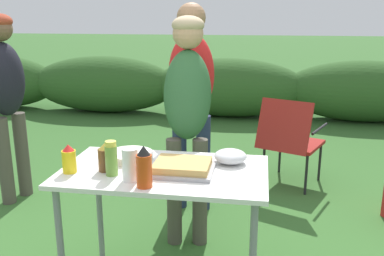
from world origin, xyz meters
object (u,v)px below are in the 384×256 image
(paper_cup_stack, at_px, (130,165))
(mustard_bottle, at_px, (69,159))
(beer_bottle, at_px, (106,158))
(hot_sauce_bottle, at_px, (144,168))
(folding_table, at_px, (164,183))
(plate_stack, at_px, (130,156))
(food_tray, at_px, (182,167))
(standing_person_with_beanie, at_px, (191,90))
(relish_jar, at_px, (111,159))
(standing_person_in_red_jacket, at_px, (188,102))
(camp_chair_green_behind_table, at_px, (290,138))
(mixing_bowl, at_px, (230,156))
(standing_person_in_navy_coat, at_px, (6,89))

(paper_cup_stack, relative_size, mustard_bottle, 1.09)
(beer_bottle, bearing_deg, hot_sauce_bottle, -34.57)
(folding_table, bearing_deg, plate_stack, 150.36)
(food_tray, relative_size, standing_person_with_beanie, 0.20)
(paper_cup_stack, xyz_separation_m, standing_person_with_beanie, (0.10, 1.28, 0.16))
(relish_jar, relative_size, standing_person_in_red_jacket, 0.12)
(hot_sauce_bottle, xyz_separation_m, camp_chair_green_behind_table, (0.81, 1.92, -0.37))
(standing_person_with_beanie, bearing_deg, food_tray, -80.07)
(mustard_bottle, bearing_deg, plate_stack, 45.01)
(mixing_bowl, distance_m, standing_person_in_red_jacket, 0.62)
(mixing_bowl, distance_m, mustard_bottle, 0.87)
(relish_jar, bearing_deg, folding_table, 26.57)
(mixing_bowl, relative_size, camp_chair_green_behind_table, 0.22)
(folding_table, distance_m, paper_cup_stack, 0.27)
(paper_cup_stack, bearing_deg, standing_person_in_red_jacket, 80.19)
(standing_person_in_navy_coat, bearing_deg, relish_jar, -117.50)
(hot_sauce_bottle, xyz_separation_m, standing_person_with_beanie, (0.01, 1.35, 0.14))
(standing_person_with_beanie, height_order, camp_chair_green_behind_table, standing_person_with_beanie)
(mustard_bottle, relative_size, standing_person_in_navy_coat, 0.10)
(paper_cup_stack, relative_size, standing_person_with_beanie, 0.10)
(standing_person_in_navy_coat, distance_m, standing_person_with_beanie, 1.51)
(folding_table, distance_m, standing_person_in_navy_coat, 1.88)
(plate_stack, bearing_deg, standing_person_with_beanie, 78.72)
(paper_cup_stack, height_order, standing_person_in_red_jacket, standing_person_in_red_jacket)
(mixing_bowl, bearing_deg, plate_stack, -176.86)
(folding_table, relative_size, plate_stack, 4.25)
(standing_person_in_red_jacket, bearing_deg, standing_person_in_navy_coat, 158.79)
(relish_jar, bearing_deg, beer_bottle, 133.07)
(mixing_bowl, bearing_deg, hot_sauce_bottle, -133.19)
(beer_bottle, xyz_separation_m, camp_chair_green_behind_table, (1.07, 1.74, -0.35))
(mixing_bowl, height_order, camp_chair_green_behind_table, camp_chair_green_behind_table)
(standing_person_with_beanie, distance_m, camp_chair_green_behind_table, 1.11)
(paper_cup_stack, bearing_deg, beer_bottle, 146.45)
(standing_person_in_red_jacket, xyz_separation_m, camp_chair_green_behind_table, (0.75, 1.02, -0.51))
(relish_jar, distance_m, hot_sauce_bottle, 0.24)
(mixing_bowl, height_order, standing_person_with_beanie, standing_person_with_beanie)
(standing_person_in_red_jacket, bearing_deg, paper_cup_stack, -107.38)
(food_tray, height_order, beer_bottle, beer_bottle)
(folding_table, bearing_deg, food_tray, -10.05)
(food_tray, xyz_separation_m, beer_bottle, (-0.40, -0.05, 0.05))
(mixing_bowl, relative_size, beer_bottle, 1.19)
(relish_jar, bearing_deg, food_tray, 16.65)
(beer_bottle, bearing_deg, food_tray, 6.80)
(paper_cup_stack, bearing_deg, hot_sauce_bottle, -36.41)
(food_tray, distance_m, standing_person_in_red_jacket, 0.71)
(folding_table, relative_size, standing_person_in_navy_coat, 0.71)
(plate_stack, relative_size, standing_person_in_navy_coat, 0.17)
(food_tray, bearing_deg, mustard_bottle, -169.94)
(beer_bottle, bearing_deg, mixing_bowl, 19.48)
(mustard_bottle, distance_m, standing_person_with_beanie, 1.31)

